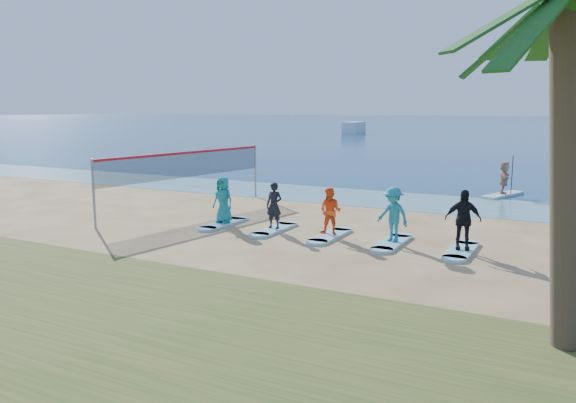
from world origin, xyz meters
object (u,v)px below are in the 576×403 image
at_px(volleyball_net, 186,165).
at_px(surfboard_1, 274,229).
at_px(paddleboarder, 504,178).
at_px(surfboard_3, 392,243).
at_px(student_4, 463,220).
at_px(paddleboard, 503,195).
at_px(student_1, 274,205).
at_px(surfboard_0, 224,224).
at_px(surfboard_4, 461,251).
at_px(boat_offshore_a, 354,133).
at_px(surfboard_2, 330,236).
at_px(student_3, 393,214).
at_px(student_2, 330,211).
at_px(student_0, 223,200).

xyz_separation_m(volleyball_net, surfboard_1, (5.19, -1.81, -1.86)).
xyz_separation_m(volleyball_net, paddleboarder, (11.31, 10.26, -1.00)).
relative_size(surfboard_3, student_4, 1.22).
height_order(paddleboard, student_1, student_1).
height_order(surfboard_0, surfboard_4, same).
xyz_separation_m(paddleboard, surfboard_4, (0.29, -12.07, -0.01)).
xyz_separation_m(boat_offshore_a, surfboard_2, (27.60, -73.87, 0.04)).
height_order(paddleboard, surfboard_2, paddleboard).
height_order(surfboard_0, student_1, student_1).
relative_size(surfboard_0, student_1, 1.36).
bearing_deg(paddleboarder, paddleboard, -0.00).
distance_m(paddleboard, paddleboarder, 0.85).
relative_size(surfboard_0, surfboard_2, 1.00).
bearing_deg(surfboard_4, student_1, 180.00).
bearing_deg(volleyball_net, student_3, -10.84).
distance_m(paddleboard, student_2, 12.73).
xyz_separation_m(paddleboarder, student_0, (-8.26, -12.07, 0.03)).
xyz_separation_m(student_1, student_2, (2.14, 0.00, -0.02)).
xyz_separation_m(student_1, surfboard_4, (6.41, 0.00, -0.85)).
xyz_separation_m(surfboard_2, student_4, (4.27, 0.00, 0.95)).
bearing_deg(surfboard_2, surfboard_1, 180.00).
xyz_separation_m(volleyball_net, student_4, (11.60, -1.81, -0.91)).
relative_size(surfboard_0, surfboard_3, 1.00).
distance_m(student_0, student_1, 2.14).
distance_m(student_2, student_4, 4.28).
relative_size(student_0, surfboard_3, 0.77).
xyz_separation_m(boat_offshore_a, student_2, (27.60, -73.87, 0.87)).
bearing_deg(paddleboard, student_3, -78.35).
relative_size(paddleboard, paddleboarder, 1.91).
distance_m(surfboard_0, surfboard_1, 2.14).
bearing_deg(boat_offshore_a, surfboard_1, -77.61).
bearing_deg(student_3, boat_offshore_a, 132.13).
distance_m(surfboard_2, student_4, 4.38).
distance_m(surfboard_0, student_0, 0.89).
relative_size(paddleboarder, student_2, 1.00).
bearing_deg(surfboard_0, boat_offshore_a, 107.53).
distance_m(student_0, surfboard_2, 4.37).
relative_size(boat_offshore_a, surfboard_1, 3.32).
height_order(student_0, surfboard_4, student_0).
relative_size(volleyball_net, surfboard_4, 4.09).
bearing_deg(boat_offshore_a, student_0, -79.10).
bearing_deg(student_2, surfboard_4, -0.09).
relative_size(surfboard_1, student_3, 1.27).
bearing_deg(student_3, surfboard_3, 0.00).
bearing_deg(student_0, surfboard_3, 3.17).
distance_m(paddleboarder, student_3, 12.21).
xyz_separation_m(paddleboarder, student_1, (-6.12, -12.07, -0.01)).
xyz_separation_m(student_1, student_4, (6.41, 0.00, 0.09)).
xyz_separation_m(student_2, surfboard_4, (4.27, 0.00, -0.83)).
height_order(student_0, student_4, student_4).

